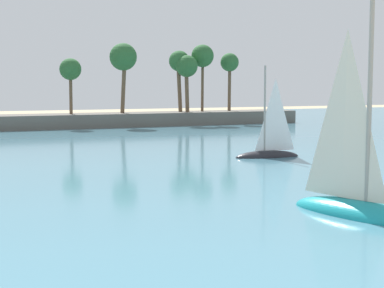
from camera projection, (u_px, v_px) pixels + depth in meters
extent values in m
cube|color=teal|center=(0.00, 139.00, 60.07)|extent=(220.00, 105.98, 0.06)
cylinder|color=brown|center=(124.00, 85.00, 77.74)|extent=(0.81, 0.92, 7.32)
sphere|color=#285B2D|center=(123.00, 57.00, 77.39)|extent=(3.55, 3.55, 3.55)
cylinder|color=brown|center=(187.00, 89.00, 81.01)|extent=(0.62, 0.71, 6.22)
sphere|color=#285B2D|center=(187.00, 66.00, 80.71)|extent=(2.96, 2.96, 2.96)
cylinder|color=brown|center=(71.00, 92.00, 75.26)|extent=(0.49, 0.73, 5.66)
sphere|color=#285B2D|center=(70.00, 69.00, 74.99)|extent=(2.73, 2.73, 2.73)
cylinder|color=brown|center=(229.00, 87.00, 84.76)|extent=(0.47, 0.57, 6.87)
sphere|color=#285B2D|center=(230.00, 62.00, 84.42)|extent=(2.59, 2.59, 2.59)
cylinder|color=brown|center=(179.00, 86.00, 81.79)|extent=(0.73, 0.86, 6.96)
sphere|color=#285B2D|center=(179.00, 61.00, 81.45)|extent=(2.83, 2.83, 2.83)
cylinder|color=brown|center=(202.00, 84.00, 83.09)|extent=(0.61, 0.74, 7.70)
sphere|color=#285B2D|center=(203.00, 56.00, 82.71)|extent=(3.13, 3.13, 3.13)
ellipsoid|color=teal|center=(359.00, 216.00, 24.69)|extent=(3.64, 6.91, 1.32)
cylinder|color=gray|center=(370.00, 99.00, 23.97)|extent=(0.20, 0.20, 8.28)
pyramid|color=silver|center=(346.00, 114.00, 24.90)|extent=(0.97, 2.93, 7.04)
ellipsoid|color=black|center=(267.00, 157.00, 44.82)|extent=(5.20, 2.12, 1.01)
cylinder|color=gray|center=(265.00, 108.00, 44.39)|extent=(0.15, 0.15, 6.32)
pyramid|color=white|center=(275.00, 114.00, 44.69)|extent=(2.28, 0.43, 5.37)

